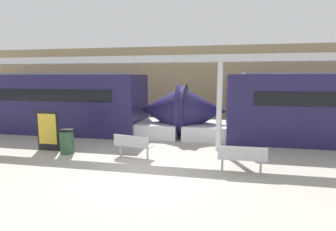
{
  "coord_description": "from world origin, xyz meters",
  "views": [
    {
      "loc": [
        2.26,
        -7.6,
        2.99
      ],
      "look_at": [
        0.16,
        2.96,
        1.4
      ],
      "focal_mm": 28.0,
      "sensor_mm": 36.0,
      "label": 1
    }
  ],
  "objects_px": {
    "support_column_near": "(219,107)",
    "train_right": "(51,104)",
    "bench_far": "(242,157)",
    "poster_board": "(48,131)",
    "bench_near": "(133,144)",
    "trash_bin": "(67,141)"
  },
  "relations": [
    {
      "from": "train_right",
      "to": "support_column_near",
      "type": "relative_size",
      "value": 4.22
    },
    {
      "from": "trash_bin",
      "to": "support_column_near",
      "type": "xyz_separation_m",
      "value": [
        5.85,
        1.6,
        1.3
      ]
    },
    {
      "from": "bench_far",
      "to": "poster_board",
      "type": "distance_m",
      "value": 7.64
    },
    {
      "from": "bench_near",
      "to": "poster_board",
      "type": "distance_m",
      "value": 3.71
    },
    {
      "from": "trash_bin",
      "to": "poster_board",
      "type": "xyz_separation_m",
      "value": [
        -0.97,
        0.22,
        0.35
      ]
    },
    {
      "from": "trash_bin",
      "to": "bench_near",
      "type": "bearing_deg",
      "value": -0.56
    },
    {
      "from": "bench_far",
      "to": "poster_board",
      "type": "bearing_deg",
      "value": 170.29
    },
    {
      "from": "support_column_near",
      "to": "train_right",
      "type": "bearing_deg",
      "value": 165.89
    },
    {
      "from": "train_right",
      "to": "support_column_near",
      "type": "distance_m",
      "value": 9.53
    },
    {
      "from": "train_right",
      "to": "bench_far",
      "type": "distance_m",
      "value": 11.12
    },
    {
      "from": "train_right",
      "to": "support_column_near",
      "type": "height_order",
      "value": "support_column_near"
    },
    {
      "from": "support_column_near",
      "to": "bench_far",
      "type": "bearing_deg",
      "value": -73.27
    },
    {
      "from": "bench_near",
      "to": "bench_far",
      "type": "bearing_deg",
      "value": -1.07
    },
    {
      "from": "bench_near",
      "to": "support_column_near",
      "type": "height_order",
      "value": "support_column_near"
    },
    {
      "from": "bench_far",
      "to": "support_column_near",
      "type": "bearing_deg",
      "value": 105.22
    },
    {
      "from": "bench_far",
      "to": "support_column_near",
      "type": "relative_size",
      "value": 0.42
    },
    {
      "from": "trash_bin",
      "to": "poster_board",
      "type": "relative_size",
      "value": 0.58
    },
    {
      "from": "support_column_near",
      "to": "bench_near",
      "type": "bearing_deg",
      "value": -152.58
    },
    {
      "from": "bench_far",
      "to": "train_right",
      "type": "bearing_deg",
      "value": 152.87
    },
    {
      "from": "bench_near",
      "to": "poster_board",
      "type": "height_order",
      "value": "poster_board"
    },
    {
      "from": "poster_board",
      "to": "support_column_near",
      "type": "bearing_deg",
      "value": 11.4
    },
    {
      "from": "train_right",
      "to": "bench_far",
      "type": "relative_size",
      "value": 10.09
    }
  ]
}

